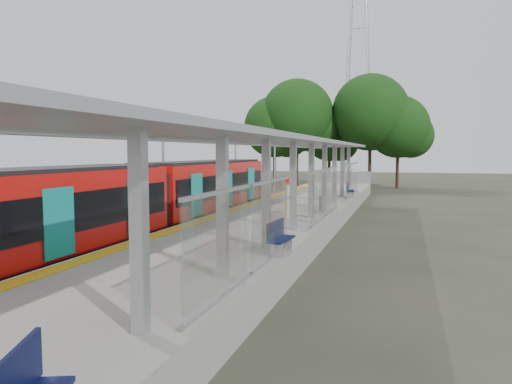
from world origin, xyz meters
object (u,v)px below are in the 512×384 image
train (142,200)px  litter_bin (323,204)px  info_pillar_far (289,202)px  bench_far (349,189)px  bench_mid (279,236)px

train → litter_bin: 9.44m
info_pillar_far → litter_bin: 3.18m
info_pillar_far → bench_far: bearing=68.7°
bench_far → info_pillar_far: (-1.49, -11.88, 0.24)m
train → bench_far: (7.11, 15.52, -0.48)m
bench_mid → litter_bin: bearing=96.5°
train → bench_far: bearing=65.4°
litter_bin → bench_mid: bearing=-87.9°
litter_bin → info_pillar_far: bearing=-110.5°
train → litter_bin: train is taller
bench_mid → litter_bin: (-0.39, 10.82, -0.11)m
bench_far → info_pillar_far: 11.98m
bench_mid → bench_far: bearing=94.4°
bench_far → litter_bin: bearing=-101.5°
bench_mid → info_pillar_far: 8.01m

